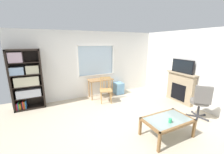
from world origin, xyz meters
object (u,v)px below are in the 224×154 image
at_px(desk_under_window, 101,82).
at_px(office_chair, 201,100).
at_px(bookshelf, 26,79).
at_px(plastic_drawer_unit, 118,88).
at_px(tv, 182,66).
at_px(fireplace, 180,87).
at_px(wooden_chair, 106,89).
at_px(coffee_table, 167,121).
at_px(sippy_cup, 170,120).

distance_m(desk_under_window, office_chair, 3.32).
bearing_deg(office_chair, bookshelf, 146.61).
relative_size(plastic_drawer_unit, tv, 0.57).
bearing_deg(fireplace, wooden_chair, 154.16).
relative_size(office_chair, coffee_table, 0.92).
bearing_deg(bookshelf, coffee_table, -45.83).
bearing_deg(desk_under_window, sippy_cup, -82.40).
bearing_deg(plastic_drawer_unit, coffee_table, -96.66).
bearing_deg(fireplace, coffee_table, -147.25).
height_order(plastic_drawer_unit, coffee_table, plastic_drawer_unit).
xyz_separation_m(plastic_drawer_unit, coffee_table, (-0.34, -2.95, 0.15)).
distance_m(wooden_chair, plastic_drawer_unit, 1.02).
height_order(wooden_chair, fireplace, fireplace).
relative_size(tv, office_chair, 0.81).
height_order(desk_under_window, sippy_cup, desk_under_window).
relative_size(wooden_chair, sippy_cup, 10.00).
bearing_deg(sippy_cup, office_chair, 11.17).
bearing_deg(plastic_drawer_unit, sippy_cup, -97.63).
height_order(wooden_chair, plastic_drawer_unit, wooden_chair).
bearing_deg(wooden_chair, coffee_table, -78.71).
distance_m(fireplace, sippy_cup, 2.40).
bearing_deg(desk_under_window, wooden_chair, -90.51).
bearing_deg(plastic_drawer_unit, fireplace, -47.70).
bearing_deg(sippy_cup, bookshelf, 132.30).
xyz_separation_m(bookshelf, plastic_drawer_unit, (3.27, -0.06, -0.74)).
bearing_deg(sippy_cup, tv, 34.69).
height_order(fireplace, sippy_cup, fireplace).
relative_size(bookshelf, tv, 2.34).
distance_m(wooden_chair, sippy_cup, 2.55).
height_order(wooden_chair, sippy_cup, wooden_chair).
xyz_separation_m(desk_under_window, fireplace, (2.38, -1.67, -0.06)).
height_order(fireplace, office_chair, fireplace).
bearing_deg(wooden_chair, desk_under_window, 89.49).
relative_size(fireplace, sippy_cup, 12.40).
xyz_separation_m(wooden_chair, fireplace, (2.39, -1.16, 0.08)).
distance_m(bookshelf, plastic_drawer_unit, 3.35).
bearing_deg(desk_under_window, bookshelf, 177.50).
bearing_deg(coffee_table, office_chair, 6.58).
bearing_deg(coffee_table, wooden_chair, 101.29).
bearing_deg(coffee_table, sippy_cup, -117.87).
distance_m(desk_under_window, sippy_cup, 3.06).
distance_m(fireplace, office_chair, 1.19).
height_order(bookshelf, plastic_drawer_unit, bookshelf).
height_order(tv, coffee_table, tv).
bearing_deg(bookshelf, fireplace, -20.21).
distance_m(bookshelf, sippy_cup, 4.27).
distance_m(plastic_drawer_unit, coffee_table, 2.98).
height_order(tv, sippy_cup, tv).
relative_size(bookshelf, sippy_cup, 21.16).
xyz_separation_m(wooden_chair, office_chair, (1.87, -2.23, 0.09)).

